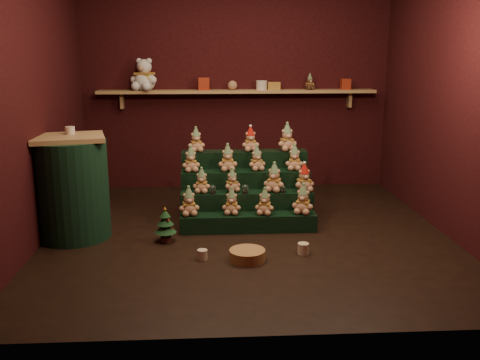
{
  "coord_description": "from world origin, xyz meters",
  "views": [
    {
      "loc": [
        -0.38,
        -5.13,
        1.81
      ],
      "look_at": [
        -0.06,
        0.25,
        0.51
      ],
      "focal_mm": 40.0,
      "sensor_mm": 36.0,
      "label": 1
    }
  ],
  "objects": [
    {
      "name": "mini_christmas_tree",
      "position": [
        -0.81,
        -0.17,
        0.17
      ],
      "size": [
        0.21,
        0.21,
        0.36
      ],
      "rotation": [
        0.0,
        0.0,
        -0.24
      ],
      "color": "#462419",
      "rests_on": "ground"
    },
    {
      "name": "left_wall",
      "position": [
        -2.05,
        0.0,
        1.4
      ],
      "size": [
        0.1,
        4.0,
        2.8
      ],
      "primitive_type": "cube",
      "color": "black",
      "rests_on": "ground"
    },
    {
      "name": "teddy_14",
      "position": [
        0.5,
        0.75,
        0.87
      ],
      "size": [
        0.26,
        0.24,
        0.3
      ],
      "primitive_type": null,
      "rotation": [
        0.0,
        0.0,
        0.22
      ],
      "color": "tan",
      "rests_on": "riser_tier_back"
    },
    {
      "name": "teddy_10",
      "position": [
        0.14,
        0.56,
        0.67
      ],
      "size": [
        0.23,
        0.22,
        0.26
      ],
      "primitive_type": null,
      "rotation": [
        0.0,
        0.0,
        0.29
      ],
      "color": "tan",
      "rests_on": "riser_tier_midback"
    },
    {
      "name": "snow_globe_a",
      "position": [
        -0.35,
        0.26,
        0.41
      ],
      "size": [
        0.07,
        0.07,
        0.09
      ],
      "color": "black",
      "rests_on": "riser_tier_midfront"
    },
    {
      "name": "white_bear",
      "position": [
        -1.18,
        1.84,
        1.57
      ],
      "size": [
        0.46,
        0.44,
        0.51
      ],
      "primitive_type": null,
      "rotation": [
        0.0,
        0.0,
        -0.38
      ],
      "color": "white",
      "rests_on": "back_shelf"
    },
    {
      "name": "snow_globe_b",
      "position": [
        -0.01,
        0.26,
        0.41
      ],
      "size": [
        0.07,
        0.07,
        0.09
      ],
      "color": "black",
      "rests_on": "riser_tier_midfront"
    },
    {
      "name": "ground",
      "position": [
        0.0,
        0.0,
        0.0
      ],
      "size": [
        4.0,
        4.0,
        0.0
      ],
      "primitive_type": "plane",
      "color": "black",
      "rests_on": "ground"
    },
    {
      "name": "scarf_gift_box",
      "position": [
        0.47,
        1.85,
        1.37
      ],
      "size": [
        0.16,
        0.1,
        0.1
      ],
      "primitive_type": "cube",
      "color": "orange",
      "rests_on": "back_shelf"
    },
    {
      "name": "teddy_8",
      "position": [
        -0.58,
        0.53,
        0.68
      ],
      "size": [
        0.23,
        0.21,
        0.27
      ],
      "primitive_type": null,
      "rotation": [
        0.0,
        0.0,
        0.2
      ],
      "color": "tan",
      "rests_on": "riser_tier_midback"
    },
    {
      "name": "mug_right",
      "position": [
        0.47,
        -0.58,
        0.05
      ],
      "size": [
        0.1,
        0.1,
        0.1
      ],
      "primitive_type": "cylinder",
      "color": "beige",
      "rests_on": "ground"
    },
    {
      "name": "table_ornament",
      "position": [
        -1.73,
        0.12,
        1.06
      ],
      "size": [
        0.09,
        0.09,
        0.07
      ],
      "primitive_type": "cylinder",
      "color": "beige",
      "rests_on": "side_table"
    },
    {
      "name": "front_wall",
      "position": [
        0.0,
        -2.05,
        1.4
      ],
      "size": [
        4.0,
        0.1,
        2.8
      ],
      "primitive_type": "cube",
      "color": "black",
      "rests_on": "ground"
    },
    {
      "name": "back_shelf",
      "position": [
        0.0,
        1.87,
        1.29
      ],
      "size": [
        3.6,
        0.26,
        0.24
      ],
      "color": "tan",
      "rests_on": "ground"
    },
    {
      "name": "teddy_7",
      "position": [
        0.62,
        0.31,
        0.51
      ],
      "size": [
        0.25,
        0.24,
        0.3
      ],
      "primitive_type": null,
      "rotation": [
        0.0,
        0.0,
        0.27
      ],
      "color": "tan",
      "rests_on": "riser_tier_midfront"
    },
    {
      "name": "teddy_11",
      "position": [
        0.55,
        0.55,
        0.68
      ],
      "size": [
        0.22,
        0.2,
        0.27
      ],
      "primitive_type": null,
      "rotation": [
        0.0,
        0.0,
        -0.15
      ],
      "color": "tan",
      "rests_on": "riser_tier_midback"
    },
    {
      "name": "riser_tier_front",
      "position": [
        0.02,
        0.1,
        0.09
      ],
      "size": [
        1.4,
        0.22,
        0.18
      ],
      "primitive_type": "cube",
      "color": "black",
      "rests_on": "ground"
    },
    {
      "name": "riser_tier_midback",
      "position": [
        0.02,
        0.54,
        0.27
      ],
      "size": [
        1.4,
        0.22,
        0.54
      ],
      "primitive_type": "cube",
      "color": "black",
      "rests_on": "ground"
    },
    {
      "name": "riser_tier_back",
      "position": [
        0.02,
        0.76,
        0.36
      ],
      "size": [
        1.4,
        0.22,
        0.72
      ],
      "primitive_type": "cube",
      "color": "black",
      "rests_on": "ground"
    },
    {
      "name": "side_table",
      "position": [
        -1.73,
        0.02,
        0.51
      ],
      "size": [
        0.78,
        0.71,
        1.02
      ],
      "rotation": [
        0.0,
        0.0,
        0.24
      ],
      "color": "tan",
      "rests_on": "ground"
    },
    {
      "name": "snow_globe_c",
      "position": [
        0.39,
        0.26,
        0.4
      ],
      "size": [
        0.06,
        0.06,
        0.08
      ],
      "color": "black",
      "rests_on": "riser_tier_midfront"
    },
    {
      "name": "wicker_basket",
      "position": [
        -0.05,
        -0.7,
        0.05
      ],
      "size": [
        0.33,
        0.33,
        0.1
      ],
      "primitive_type": "cylinder",
      "rotation": [
        0.0,
        0.0,
        0.04
      ],
      "color": "#AA7C44",
      "rests_on": "ground"
    },
    {
      "name": "gift_tin_cream",
      "position": [
        0.31,
        1.85,
        1.38
      ],
      "size": [
        0.14,
        0.14,
        0.12
      ],
      "primitive_type": "cylinder",
      "color": "beige",
      "rests_on": "back_shelf"
    },
    {
      "name": "brown_bear",
      "position": [
        0.94,
        1.84,
        1.42
      ],
      "size": [
        0.18,
        0.17,
        0.2
      ],
      "primitive_type": null,
      "rotation": [
        0.0,
        0.0,
        0.32
      ],
      "color": "#4A2E18",
      "rests_on": "back_shelf"
    },
    {
      "name": "teddy_4",
      "position": [
        -0.46,
        0.32,
        0.49
      ],
      "size": [
        0.21,
        0.19,
        0.26
      ],
      "primitive_type": null,
      "rotation": [
        0.0,
        0.0,
        -0.14
      ],
      "color": "tan",
      "rests_on": "riser_tier_midfront"
    },
    {
      "name": "teddy_9",
      "position": [
        -0.18,
        0.55,
        0.68
      ],
      "size": [
        0.21,
        0.19,
        0.29
      ],
      "primitive_type": null,
      "rotation": [
        0.0,
        0.0,
        0.05
      ],
      "color": "tan",
      "rests_on": "riser_tier_midback"
    },
    {
      "name": "mug_left",
      "position": [
        -0.45,
        -0.65,
        0.05
      ],
      "size": [
        0.09,
        0.09,
        0.09
      ],
      "primitive_type": "cylinder",
      "color": "beige",
      "rests_on": "ground"
    },
    {
      "name": "teddy_1",
      "position": [
        -0.15,
        0.12,
        0.32
      ],
      "size": [
        0.22,
        0.2,
        0.27
      ],
      "primitive_type": null,
      "rotation": [
        0.0,
        0.0,
        -0.14
      ],
      "color": "tan",
      "rests_on": "riser_tier_front"
    },
    {
      "name": "teddy_13",
      "position": [
        0.09,
        0.75,
        0.85
      ],
      "size": [
        0.21,
        0.19,
        0.27
      ],
      "primitive_type": null,
      "rotation": [
        0.0,
        0.0,
        0.09
      ],
      "color": "tan",
      "rests_on": "riser_tier_back"
    },
    {
      "name": "shelf_plush_ball",
      "position": [
        -0.06,
        1.85,
        1.38
      ],
      "size": [
        0.12,
        0.12,
        0.12
      ],
      "primitive_type": "sphere",
      "color": "tan",
      "rests_on": "back_shelf"
    },
    {
      "name": "gift_tin_red_b",
      "position": [
        1.42,
        1.85,
        1.39
      ],
      "size": [
        0.12,
        0.12,
        0.14
      ],
      "primitive_type": "cube",
      "color": "#AA321A",
      "rests_on": "back_shelf"
    },
    {
      "name": "back_wall",
      "position": [
        0.0,
        2.05,
        1.4
      ],
      "size": [
        4.0,
        0.1,
        2.8
      ],
      "primitive_type": "cube",
      "color": "black",
      "rests_on": "ground"
    },
    {
      "name": "teddy_12",
      "position": [
        -0.52,
        0.74,
        0.85
      ],
      "size": [
        0.22,
        0.21,
        0.27
      ],
      "primitive_type": null,
      "rotation": [
        0.0,
        0.0,
        0.22
      ],
      "color": "tan",
      "rests_on": "riser_tier_back"
    },
    {
      "name": "teddy_5",
      "position": [
        -0.14,
        0.34,
        0.48
      ],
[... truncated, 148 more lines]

